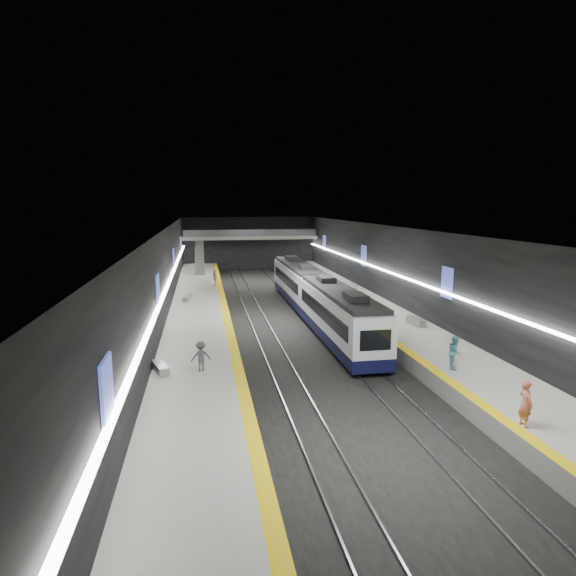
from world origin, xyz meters
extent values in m
plane|color=black|center=(0.00, 0.00, 0.00)|extent=(70.00, 70.00, 0.00)
cube|color=beige|center=(0.00, 0.00, 8.00)|extent=(20.00, 70.00, 0.04)
cube|color=black|center=(-10.00, 0.00, 4.00)|extent=(0.04, 70.00, 8.00)
cube|color=black|center=(10.00, 0.00, 4.00)|extent=(0.04, 70.00, 8.00)
cube|color=black|center=(0.00, 35.00, 4.00)|extent=(20.00, 0.04, 8.00)
cube|color=slate|center=(-7.50, 0.00, 0.50)|extent=(5.00, 70.00, 1.00)
cube|color=#A0A09B|center=(-7.50, 0.00, 1.01)|extent=(5.00, 70.00, 0.02)
cube|color=yellow|center=(-5.30, 0.00, 1.02)|extent=(0.60, 70.00, 0.02)
cube|color=slate|center=(7.50, 0.00, 0.50)|extent=(5.00, 70.00, 1.00)
cube|color=#A0A09B|center=(7.50, 0.00, 1.01)|extent=(5.00, 70.00, 0.02)
cube|color=yellow|center=(5.30, 0.00, 1.02)|extent=(0.60, 70.00, 0.02)
cube|color=gray|center=(-3.22, 0.00, 0.06)|extent=(0.08, 70.00, 0.12)
cube|color=gray|center=(-1.78, 0.00, 0.06)|extent=(0.08, 70.00, 0.12)
cube|color=gray|center=(1.78, 0.00, 0.06)|extent=(0.08, 70.00, 0.12)
cube|color=gray|center=(3.22, 0.00, 0.06)|extent=(0.08, 70.00, 0.12)
cube|color=black|center=(2.50, -6.39, 0.75)|extent=(2.65, 15.00, 0.80)
cube|color=white|center=(2.50, -6.39, 2.40)|extent=(2.65, 15.00, 2.50)
cube|color=black|center=(2.50, -6.39, 3.80)|extent=(2.44, 14.25, 0.30)
cube|color=black|center=(2.50, -6.39, 2.45)|extent=(2.69, 13.20, 1.00)
cube|color=black|center=(2.50, -13.91, 2.35)|extent=(1.85, 0.05, 1.20)
cube|color=black|center=(2.50, 8.61, 0.75)|extent=(2.65, 15.00, 0.80)
cube|color=white|center=(2.50, 8.61, 2.40)|extent=(2.65, 15.00, 2.50)
cube|color=black|center=(2.50, 8.61, 3.80)|extent=(2.44, 14.25, 0.30)
cube|color=black|center=(2.50, 8.61, 2.45)|extent=(2.69, 13.20, 1.00)
cube|color=black|center=(2.50, 1.09, 2.35)|extent=(1.85, 0.05, 1.20)
cube|color=#4557CF|center=(-9.92, -25.00, 4.50)|extent=(0.10, 1.50, 2.20)
cube|color=#4557CF|center=(-9.92, -8.00, 4.50)|extent=(0.10, 1.50, 2.20)
cube|color=#4557CF|center=(-9.92, 10.00, 4.50)|extent=(0.10, 1.50, 2.20)
cube|color=#4557CF|center=(-9.92, 27.00, 4.50)|extent=(0.10, 1.50, 2.20)
cube|color=#4557CF|center=(9.92, -8.00, 4.50)|extent=(0.10, 1.50, 2.20)
cube|color=#4557CF|center=(9.92, 10.00, 4.50)|extent=(0.10, 1.50, 2.20)
cube|color=#4557CF|center=(9.92, 27.00, 4.50)|extent=(0.10, 1.50, 2.20)
cube|color=white|center=(-9.80, 0.00, 3.80)|extent=(0.25, 68.60, 0.12)
cube|color=white|center=(9.80, 0.00, 3.80)|extent=(0.25, 68.60, 0.12)
cube|color=gray|center=(0.00, 33.00, 5.00)|extent=(20.00, 3.00, 0.50)
cube|color=#47474C|center=(0.00, 31.55, 5.75)|extent=(19.60, 0.08, 1.00)
cube|color=#99999E|center=(-7.50, 26.00, 2.90)|extent=(1.20, 7.50, 3.92)
cube|color=#99999E|center=(-9.50, -13.30, 1.23)|extent=(1.14, 1.99, 0.47)
cube|color=#99999E|center=(-8.60, 6.26, 1.23)|extent=(0.88, 1.93, 0.45)
cube|color=#99999E|center=(8.66, -6.00, 1.25)|extent=(0.71, 2.10, 0.51)
cube|color=#99999E|center=(8.59, 8.96, 1.25)|extent=(1.17, 2.08, 0.49)
imported|color=#C16748|center=(5.72, -22.58, 1.98)|extent=(0.48, 0.72, 1.95)
imported|color=#4F96AD|center=(6.50, -15.58, 1.93)|extent=(1.03, 1.12, 1.86)
imported|color=beige|center=(-5.82, 14.32, 1.91)|extent=(0.75, 1.15, 1.83)
imported|color=#45464E|center=(-7.31, -13.52, 1.82)|extent=(1.13, 0.73, 1.65)
camera|label=1|loc=(-7.03, -39.04, 10.03)|focal=30.00mm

